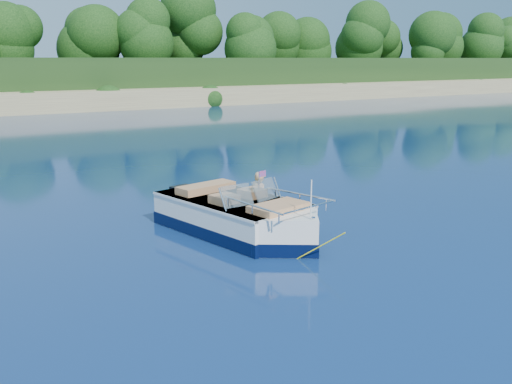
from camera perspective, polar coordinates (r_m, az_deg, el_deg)
ground at (r=11.89m, az=4.15°, el=-6.08°), size 160.00×160.00×0.00m
treeline at (r=50.63m, az=-24.20°, el=13.92°), size 150.00×7.12×8.19m
motorboat at (r=12.98m, az=-1.38°, el=-2.76°), size 2.66×5.31×1.79m
tow_tube at (r=15.08m, az=0.18°, el=-1.47°), size 1.62×1.62×0.38m
boy at (r=15.06m, az=0.15°, el=-1.88°), size 0.54×0.89×1.64m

